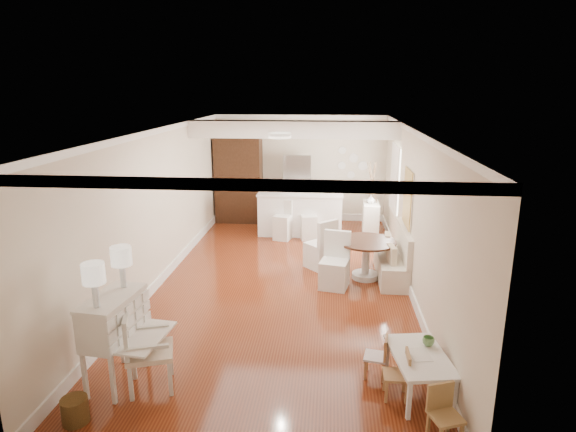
% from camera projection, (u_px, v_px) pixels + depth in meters
% --- Properties ---
extents(room, '(9.00, 9.04, 2.82)m').
position_uv_depth(room, '(287.00, 174.00, 8.62)').
color(room, maroon).
rests_on(room, ground).
extents(secretary_bureau, '(0.98, 1.00, 1.13)m').
position_uv_depth(secretary_bureau, '(116.00, 340.00, 5.76)').
color(secretary_bureau, white).
rests_on(secretary_bureau, ground).
extents(gustavian_armchair, '(0.71, 0.71, 0.98)m').
position_uv_depth(gustavian_armchair, '(150.00, 350.00, 5.67)').
color(gustavian_armchair, beige).
rests_on(gustavian_armchair, ground).
extents(wicker_basket, '(0.35, 0.35, 0.28)m').
position_uv_depth(wicker_basket, '(75.00, 410.00, 5.15)').
color(wicker_basket, brown).
rests_on(wicker_basket, ground).
extents(kids_table, '(0.75, 1.08, 0.50)m').
position_uv_depth(kids_table, '(418.00, 374.00, 5.62)').
color(kids_table, silver).
rests_on(kids_table, ground).
extents(kids_chair_a, '(0.29, 0.29, 0.60)m').
position_uv_depth(kids_chair_a, '(396.00, 374.00, 5.53)').
color(kids_chair_a, '#AF804F').
rests_on(kids_chair_a, ground).
extents(kids_chair_b, '(0.32, 0.32, 0.57)m').
position_uv_depth(kids_chair_b, '(376.00, 356.00, 5.94)').
color(kids_chair_b, '#B27D51').
rests_on(kids_chair_b, ground).
extents(kids_chair_c, '(0.38, 0.38, 0.61)m').
position_uv_depth(kids_chair_c, '(446.00, 416.00, 4.82)').
color(kids_chair_c, '#A17B49').
rests_on(kids_chair_c, ground).
extents(banquette, '(0.52, 1.60, 0.98)m').
position_uv_depth(banquette, '(392.00, 253.00, 9.00)').
color(banquette, silver).
rests_on(banquette, ground).
extents(dining_table, '(1.25, 1.25, 0.74)m').
position_uv_depth(dining_table, '(366.00, 260.00, 9.00)').
color(dining_table, '#442315').
rests_on(dining_table, ground).
extents(slip_chair_near, '(0.57, 0.59, 1.01)m').
position_uv_depth(slip_chair_near, '(335.00, 261.00, 8.56)').
color(slip_chair_near, white).
rests_on(slip_chair_near, ground).
extents(slip_chair_far, '(0.69, 0.69, 1.01)m').
position_uv_depth(slip_chair_far, '(320.00, 243.00, 9.51)').
color(slip_chair_far, white).
rests_on(slip_chair_far, ground).
extents(breakfast_counter, '(2.05, 0.65, 1.03)m').
position_uv_depth(breakfast_counter, '(300.00, 214.00, 11.66)').
color(breakfast_counter, white).
rests_on(breakfast_counter, ground).
extents(bar_stool_left, '(0.45, 0.45, 0.93)m').
position_uv_depth(bar_stool_left, '(283.00, 220.00, 11.30)').
color(bar_stool_left, white).
rests_on(bar_stool_left, ground).
extents(bar_stool_right, '(0.44, 0.44, 0.92)m').
position_uv_depth(bar_stool_right, '(309.00, 220.00, 11.33)').
color(bar_stool_right, silver).
rests_on(bar_stool_right, ground).
extents(pantry_cabinet, '(1.20, 0.60, 2.30)m').
position_uv_depth(pantry_cabinet, '(239.00, 179.00, 12.68)').
color(pantry_cabinet, '#381E11').
rests_on(pantry_cabinet, ground).
extents(fridge, '(0.75, 0.65, 1.80)m').
position_uv_depth(fridge, '(311.00, 190.00, 12.55)').
color(fridge, silver).
rests_on(fridge, ground).
extents(sideboard, '(0.39, 0.84, 0.79)m').
position_uv_depth(sideboard, '(371.00, 219.00, 11.69)').
color(sideboard, white).
rests_on(sideboard, ground).
extents(pencil_cup, '(0.17, 0.17, 0.11)m').
position_uv_depth(pencil_cup, '(428.00, 341.00, 5.74)').
color(pencil_cup, '#689F5D').
rests_on(pencil_cup, kids_table).
extents(branch_vase, '(0.21, 0.21, 0.20)m').
position_uv_depth(branch_vase, '(371.00, 199.00, 11.54)').
color(branch_vase, white).
rests_on(branch_vase, sideboard).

